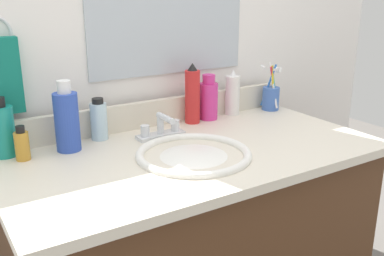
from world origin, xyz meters
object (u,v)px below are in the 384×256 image
(bottle_soap_pink, at_px, (209,99))
(bottle_gel_clear, at_px, (99,120))
(faucet, at_px, (161,129))
(bottle_lotion_white, at_px, (232,94))
(bottle_oil_amber, at_px, (22,145))
(cup_blue_plastic, at_px, (271,96))
(bottle_spray_red, at_px, (192,95))
(bottle_mouthwash_teal, at_px, (3,131))
(bottle_shampoo_blue, at_px, (67,120))
(hand_towel, at_px, (1,76))

(bottle_soap_pink, relative_size, bottle_gel_clear, 1.23)
(bottle_soap_pink, height_order, bottle_gel_clear, bottle_soap_pink)
(faucet, bearing_deg, bottle_lotion_white, 15.34)
(bottle_lotion_white, height_order, bottle_oil_amber, bottle_lotion_white)
(faucet, xyz_separation_m, cup_blue_plastic, (0.53, 0.07, 0.02))
(bottle_spray_red, bearing_deg, bottle_mouthwash_teal, 179.13)
(bottle_shampoo_blue, distance_m, bottle_spray_red, 0.46)
(bottle_spray_red, height_order, cup_blue_plastic, bottle_spray_red)
(bottle_shampoo_blue, bearing_deg, bottle_mouthwash_teal, 163.44)
(faucet, height_order, bottle_shampoo_blue, bottle_shampoo_blue)
(bottle_shampoo_blue, height_order, bottle_lotion_white, bottle_shampoo_blue)
(bottle_shampoo_blue, xyz_separation_m, bottle_mouthwash_teal, (-0.17, 0.05, -0.02))
(bottle_shampoo_blue, height_order, bottle_spray_red, bottle_spray_red)
(bottle_lotion_white, height_order, bottle_spray_red, bottle_spray_red)
(hand_towel, height_order, bottle_gel_clear, hand_towel)
(faucet, relative_size, bottle_mouthwash_teal, 0.93)
(bottle_oil_amber, bearing_deg, bottle_soap_pink, 5.00)
(faucet, height_order, cup_blue_plastic, cup_blue_plastic)
(hand_towel, height_order, bottle_oil_amber, hand_towel)
(bottle_shampoo_blue, xyz_separation_m, bottle_oil_amber, (-0.13, -0.01, -0.05))
(hand_towel, relative_size, bottle_soap_pink, 1.34)
(hand_towel, distance_m, bottle_soap_pink, 0.70)
(faucet, distance_m, bottle_mouthwash_teal, 0.47)
(hand_towel, xyz_separation_m, bottle_mouthwash_teal, (-0.02, -0.06, -0.14))
(bottle_shampoo_blue, bearing_deg, bottle_oil_amber, -176.60)
(faucet, relative_size, bottle_oil_amber, 1.61)
(faucet, xyz_separation_m, bottle_soap_pink, (0.25, 0.09, 0.05))
(bottle_lotion_white, relative_size, bottle_mouthwash_teal, 0.99)
(hand_towel, xyz_separation_m, bottle_gel_clear, (0.26, -0.06, -0.16))
(bottle_oil_amber, relative_size, cup_blue_plastic, 0.54)
(bottle_gel_clear, bearing_deg, cup_blue_plastic, -1.69)
(faucet, height_order, bottle_soap_pink, bottle_soap_pink)
(bottle_soap_pink, distance_m, bottle_mouthwash_teal, 0.70)
(hand_towel, bearing_deg, cup_blue_plastic, -4.79)
(bottle_lotion_white, height_order, bottle_soap_pink, bottle_lotion_white)
(bottle_lotion_white, relative_size, bottle_spray_red, 0.80)
(bottle_spray_red, height_order, bottle_mouthwash_teal, bottle_spray_red)
(bottle_shampoo_blue, relative_size, bottle_spray_red, 0.98)
(faucet, distance_m, bottle_soap_pink, 0.27)
(faucet, xyz_separation_m, bottle_oil_amber, (-0.42, 0.04, 0.02))
(bottle_shampoo_blue, xyz_separation_m, cup_blue_plastic, (0.81, 0.03, -0.04))
(bottle_lotion_white, distance_m, cup_blue_plastic, 0.17)
(bottle_shampoo_blue, xyz_separation_m, bottle_soap_pink, (0.53, 0.05, -0.02))
(faucet, relative_size, bottle_spray_red, 0.75)
(bottle_soap_pink, height_order, cup_blue_plastic, cup_blue_plastic)
(bottle_gel_clear, relative_size, cup_blue_plastic, 0.72)
(bottle_spray_red, bearing_deg, bottle_shampoo_blue, -174.92)
(bottle_mouthwash_teal, bearing_deg, bottle_shampoo_blue, -16.56)
(bottle_mouthwash_teal, relative_size, cup_blue_plastic, 0.93)
(bottle_soap_pink, xyz_separation_m, bottle_spray_red, (-0.08, -0.01, 0.03))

